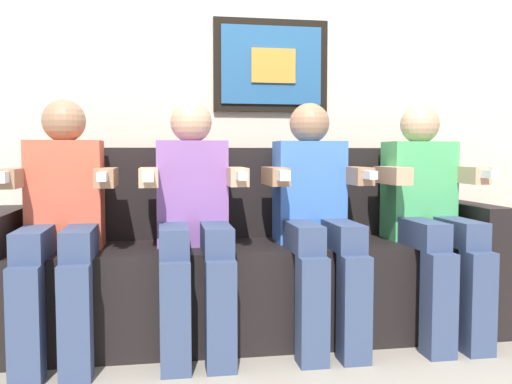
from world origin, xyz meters
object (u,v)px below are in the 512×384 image
object	(u,v)px
person_left_center	(193,214)
person_right_center	(316,212)
couch	(250,269)
person_leftmost	(61,216)
person_rightmost	(430,210)

from	to	relation	value
person_left_center	person_right_center	xyz separation A→B (m)	(0.56, 0.00, 0.00)
couch	person_leftmost	bearing A→B (deg)	-168.62
couch	person_right_center	xyz separation A→B (m)	(0.28, -0.17, 0.29)
person_left_center	person_right_center	distance (m)	0.56
person_leftmost	person_rightmost	size ratio (longest dim) A/B	1.00
couch	person_rightmost	distance (m)	0.90
person_rightmost	person_left_center	bearing A→B (deg)	-179.98
person_left_center	person_rightmost	world-z (taller)	same
person_rightmost	person_right_center	bearing A→B (deg)	-179.95
person_left_center	person_right_center	size ratio (longest dim) A/B	1.00
person_leftmost	person_rightmost	xyz separation A→B (m)	(1.68, 0.00, -0.00)
person_right_center	person_rightmost	distance (m)	0.56
person_rightmost	person_leftmost	bearing A→B (deg)	-179.98
couch	person_leftmost	size ratio (longest dim) A/B	2.15
couch	person_leftmost	world-z (taller)	person_leftmost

